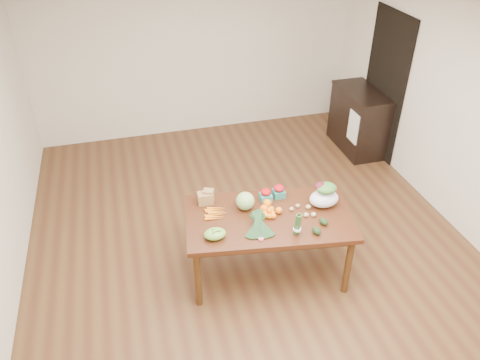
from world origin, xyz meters
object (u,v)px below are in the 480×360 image
object	(u,v)px
cabbage	(245,201)
paper_bag	(205,197)
salad_bag	(324,196)
mandarin_cluster	(269,212)
asparagus_bundle	(298,224)
kale_bunch	(260,227)
cabinet	(358,120)
dining_table	(268,244)

from	to	relation	value
cabbage	paper_bag	bearing A→B (deg)	151.31
salad_bag	mandarin_cluster	bearing A→B (deg)	-178.70
paper_bag	asparagus_bundle	bearing A→B (deg)	-44.46
cabbage	kale_bunch	xyz separation A→B (m)	(0.03, -0.41, -0.02)
cabinet	asparagus_bundle	size ratio (longest dim) A/B	4.08
kale_bunch	asparagus_bundle	world-z (taller)	asparagus_bundle
salad_bag	paper_bag	bearing A→B (deg)	162.84
dining_table	salad_bag	bearing A→B (deg)	11.41
paper_bag	salad_bag	world-z (taller)	salad_bag
kale_bunch	salad_bag	world-z (taller)	salad_bag
dining_table	cabbage	world-z (taller)	cabbage
cabinet	kale_bunch	world-z (taller)	cabinet
cabinet	paper_bag	world-z (taller)	cabinet
cabinet	salad_bag	world-z (taller)	salad_bag
cabinet	paper_bag	xyz separation A→B (m)	(-2.73, -1.83, 0.35)
paper_bag	kale_bunch	world-z (taller)	kale_bunch
dining_table	kale_bunch	xyz separation A→B (m)	(-0.17, -0.22, 0.45)
cabbage	kale_bunch	world-z (taller)	cabbage
cabbage	mandarin_cluster	size ratio (longest dim) A/B	1.06
kale_bunch	asparagus_bundle	xyz separation A→B (m)	(0.34, -0.11, 0.05)
kale_bunch	salad_bag	size ratio (longest dim) A/B	1.30
mandarin_cluster	kale_bunch	size ratio (longest dim) A/B	0.45
paper_bag	asparagus_bundle	xyz separation A→B (m)	(0.74, -0.72, 0.05)
mandarin_cluster	cabinet	bearing A→B (deg)	45.54
mandarin_cluster	asparagus_bundle	xyz separation A→B (m)	(0.16, -0.35, 0.08)
paper_bag	mandarin_cluster	bearing A→B (deg)	-33.07
cabinet	mandarin_cluster	xyz separation A→B (m)	(-2.16, -2.20, 0.33)
mandarin_cluster	asparagus_bundle	distance (m)	0.39
dining_table	salad_bag	size ratio (longest dim) A/B	5.40
cabinet	salad_bag	xyz separation A→B (m)	(-1.56, -2.19, 0.40)
dining_table	mandarin_cluster	size ratio (longest dim) A/B	9.21
asparagus_bundle	cabinet	bearing A→B (deg)	60.66
mandarin_cluster	salad_bag	distance (m)	0.60
dining_table	asparagus_bundle	size ratio (longest dim) A/B	6.63
mandarin_cluster	salad_bag	world-z (taller)	salad_bag
cabinet	mandarin_cluster	distance (m)	3.10
cabbage	mandarin_cluster	distance (m)	0.27
dining_table	salad_bag	distance (m)	0.78
kale_bunch	mandarin_cluster	bearing A→B (deg)	61.97
dining_table	cabinet	size ratio (longest dim) A/B	1.63
salad_bag	asparagus_bundle	bearing A→B (deg)	-140.10
dining_table	mandarin_cluster	xyz separation A→B (m)	(0.00, 0.01, 0.42)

